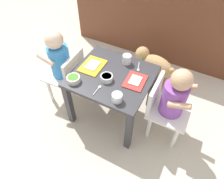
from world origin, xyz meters
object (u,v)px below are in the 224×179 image
dog (154,64)px  cereal_bowl_right_side (107,78)px  veggie_bowl_near (73,79)px  spoon_by_left_tray (98,89)px  seated_child_left (61,61)px  water_cup_right (117,98)px  spoon_by_right_tray (138,68)px  seated_child_right (172,98)px  water_cup_left (127,60)px  food_tray_right (135,81)px  dining_table (112,83)px  food_tray_left (93,66)px

dog → cereal_bowl_right_side: bearing=-105.8°
dog → veggie_bowl_near: size_ratio=4.52×
dog → spoon_by_left_tray: 0.77m
seated_child_left → cereal_bowl_right_side: bearing=-4.8°
water_cup_right → spoon_by_right_tray: (-0.00, 0.36, -0.02)m
dog → seated_child_right: bearing=-61.4°
water_cup_left → spoon_by_right_tray: water_cup_left is taller
food_tray_right → spoon_by_left_tray: bearing=-135.7°
water_cup_right → food_tray_right: bearing=80.8°
seated_child_right → water_cup_left: seated_child_right is taller
seated_child_left → spoon_by_right_tray: bearing=17.7°
water_cup_left → dining_table: bearing=-101.5°
seated_child_left → spoon_by_right_tray: (0.58, 0.19, 0.03)m
spoon_by_right_tray → veggie_bowl_near: bearing=-135.2°
veggie_bowl_near → food_tray_left: bearing=80.6°
veggie_bowl_near → spoon_by_left_tray: size_ratio=0.95×
food_tray_left → spoon_by_left_tray: food_tray_left is taller
cereal_bowl_right_side → spoon_by_right_tray: 0.27m
seated_child_left → seated_child_right: (0.89, 0.05, -0.01)m
food_tray_right → veggie_bowl_near: 0.43m
food_tray_left → seated_child_left: bearing=-171.3°
seated_child_right → veggie_bowl_near: size_ratio=6.95×
water_cup_right → seated_child_left: bearing=163.8°
cereal_bowl_right_side → dog: bearing=74.2°
seated_child_right → dining_table: bearing=-177.1°
seated_child_right → spoon_by_right_tray: (-0.31, 0.14, 0.04)m
dog → veggie_bowl_near: veggie_bowl_near is taller
food_tray_right → spoon_by_right_tray: 0.15m
dog → dining_table: bearing=-106.6°
water_cup_left → spoon_by_right_tray: size_ratio=0.72×
dining_table → dog: 0.59m
seated_child_left → veggie_bowl_near: seated_child_left is taller
food_tray_left → veggie_bowl_near: 0.20m
water_cup_left → spoon_by_left_tray: size_ratio=0.71×
seated_child_right → veggie_bowl_near: seated_child_right is taller
dining_table → water_cup_right: 0.26m
dog → cereal_bowl_right_side: 0.68m
food_tray_left → cereal_bowl_right_side: size_ratio=2.38×
water_cup_right → seated_child_right: bearing=35.5°
seated_child_left → spoon_by_left_tray: 0.45m
seated_child_right → spoon_by_right_tray: size_ratio=6.64×
seated_child_right → food_tray_left: size_ratio=3.18×
dog → water_cup_right: (-0.02, -0.73, 0.26)m
seated_child_left → seated_child_right: 0.89m
spoon_by_left_tray → veggie_bowl_near: bearing=-176.7°
dining_table → seated_child_left: (-0.44, -0.02, 0.06)m
water_cup_right → cereal_bowl_right_side: size_ratio=0.79×
food_tray_left → food_tray_right: bearing=0.0°
seated_child_left → cereal_bowl_right_side: size_ratio=7.80×
spoon_by_left_tray → food_tray_left: bearing=130.1°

